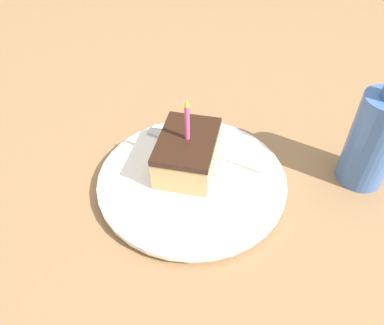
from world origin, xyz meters
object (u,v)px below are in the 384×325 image
Objects in this scene: fork at (195,146)px; plate at (192,180)px; cake_slice at (187,153)px; bottle at (375,137)px.

plate is at bearing 97.36° from fork.
cake_slice is at bearing -59.73° from plate.
plate is 0.04m from cake_slice.
bottle is at bearing -164.02° from plate.
fork is 0.99× the size of bottle.
plate is 0.26m from bottle.
plate is 2.31× the size of cake_slice.
fork reaches higher than plate.
fork is at bearing -82.64° from plate.
bottle reaches higher than plate.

